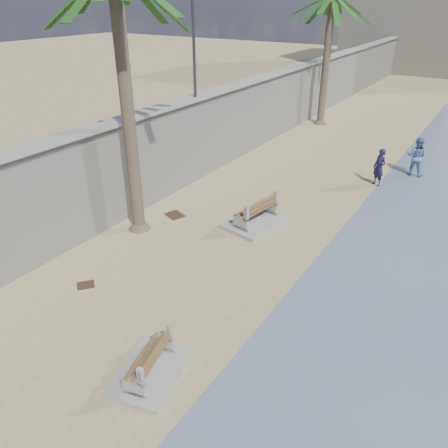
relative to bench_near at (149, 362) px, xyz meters
The scene contains 10 objects.
ground_plane 2.25m from the bench_near, 108.30° to the right, with size 140.00×140.00×0.00m, color tan.
seawall 18.89m from the bench_near, 108.24° to the left, with size 0.45×70.00×3.50m, color gray.
wall_cap 19.11m from the bench_near, 108.24° to the left, with size 0.80×70.00×0.12m, color gray.
bench_near is the anchor object (origin of this frame).
bench_far 7.60m from the bench_near, 101.19° to the left, with size 1.94×2.56×0.98m.
streetlight 13.08m from the bench_near, 120.38° to the left, with size 0.28×0.28×5.12m.
person_a 13.51m from the bench_near, 84.78° to the left, with size 0.68×0.46×1.87m, color #191439.
person_b 15.74m from the bench_near, 81.58° to the left, with size 0.95×0.74×1.97m, color #4F6CA4.
debris_c 7.75m from the bench_near, 124.31° to the left, with size 0.69×0.55×0.03m, color #382616.
debris_d 4.03m from the bench_near, 158.19° to the left, with size 0.48×0.38×0.03m, color #382616.
Camera 1 is at (5.81, -2.88, 7.41)m, focal length 35.00 mm.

